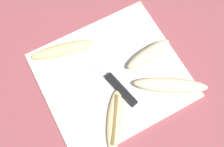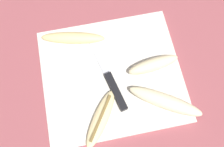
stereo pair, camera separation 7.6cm
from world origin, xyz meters
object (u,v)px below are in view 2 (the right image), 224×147
knife (113,86)px  banana_pale_long (165,101)px  banana_cream_curved (153,64)px  banana_golden_short (73,38)px  banana_mellow_near (101,119)px

knife → banana_pale_long: size_ratio=1.17×
knife → banana_cream_curved: size_ratio=1.51×
banana_golden_short → banana_cream_curved: bearing=-31.6°
banana_pale_long → banana_golden_short: banana_pale_long is taller
banana_cream_curved → banana_mellow_near: size_ratio=0.95×
banana_cream_curved → banana_golden_short: bearing=148.4°
banana_golden_short → banana_mellow_near: size_ratio=1.18×
banana_pale_long → banana_cream_curved: size_ratio=1.29×
knife → banana_mellow_near: banana_mellow_near is taller
banana_mellow_near → banana_golden_short: bearing=98.2°
banana_cream_curved → banana_golden_short: (-0.21, 0.13, -0.00)m
banana_pale_long → banana_cream_curved: (-0.00, 0.11, 0.00)m
banana_pale_long → banana_mellow_near: banana_pale_long is taller
banana_golden_short → knife: bearing=-62.3°
knife → banana_pale_long: (0.13, -0.08, 0.01)m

